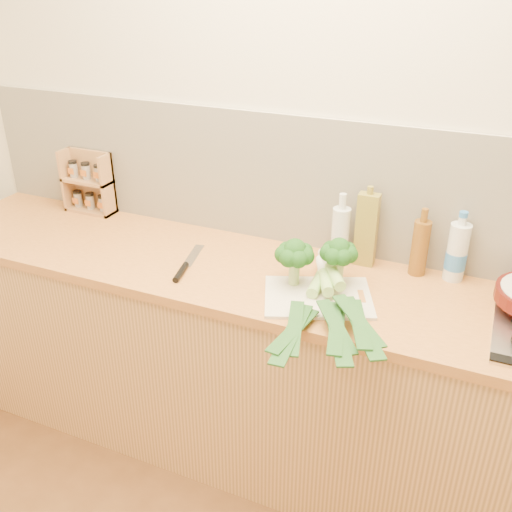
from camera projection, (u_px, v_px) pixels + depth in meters
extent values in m
plane|color=beige|center=(317.00, 153.00, 2.21)|extent=(3.50, 0.00, 3.50)
cube|color=silver|center=(315.00, 185.00, 2.26)|extent=(3.20, 0.02, 0.54)
cube|color=tan|center=(285.00, 376.00, 2.37)|extent=(3.20, 0.60, 0.86)
cube|color=#C9803B|center=(288.00, 282.00, 2.16)|extent=(3.20, 0.62, 0.04)
cube|color=beige|center=(318.00, 297.00, 2.01)|extent=(0.45, 0.39, 0.01)
cylinder|color=#96AE66|center=(294.00, 274.00, 2.07)|extent=(0.04, 0.04, 0.08)
sphere|color=black|center=(295.00, 251.00, 2.03)|extent=(0.09, 0.09, 0.09)
sphere|color=black|center=(305.00, 256.00, 2.02)|extent=(0.07, 0.07, 0.07)
sphere|color=black|center=(304.00, 252.00, 2.05)|extent=(0.07, 0.07, 0.07)
sphere|color=black|center=(296.00, 249.00, 2.07)|extent=(0.07, 0.07, 0.07)
sphere|color=black|center=(287.00, 250.00, 2.06)|extent=(0.07, 0.07, 0.07)
sphere|color=black|center=(283.00, 254.00, 2.03)|extent=(0.07, 0.07, 0.07)
sphere|color=black|center=(289.00, 258.00, 2.00)|extent=(0.07, 0.07, 0.07)
sphere|color=black|center=(298.00, 259.00, 2.00)|extent=(0.07, 0.07, 0.07)
cylinder|color=#96AE66|center=(337.00, 273.00, 2.07)|extent=(0.04, 0.04, 0.09)
sphere|color=black|center=(339.00, 249.00, 2.02)|extent=(0.08, 0.08, 0.08)
sphere|color=black|center=(349.00, 255.00, 2.02)|extent=(0.06, 0.06, 0.06)
sphere|color=black|center=(348.00, 250.00, 2.05)|extent=(0.06, 0.06, 0.06)
sphere|color=black|center=(339.00, 248.00, 2.06)|extent=(0.06, 0.06, 0.06)
sphere|color=black|center=(331.00, 249.00, 2.06)|extent=(0.06, 0.06, 0.06)
sphere|color=black|center=(328.00, 253.00, 2.03)|extent=(0.06, 0.06, 0.06)
sphere|color=black|center=(334.00, 257.00, 2.00)|extent=(0.06, 0.06, 0.06)
sphere|color=black|center=(343.00, 257.00, 2.00)|extent=(0.06, 0.06, 0.06)
cylinder|color=white|center=(326.00, 265.00, 2.17)|extent=(0.05, 0.13, 0.04)
cylinder|color=#91C160|center=(317.00, 283.00, 2.05)|extent=(0.05, 0.17, 0.04)
cube|color=#174218|center=(294.00, 330.00, 1.78)|extent=(0.08, 0.30, 0.02)
cube|color=#174218|center=(292.00, 333.00, 1.77)|extent=(0.08, 0.34, 0.01)
cube|color=#174218|center=(295.00, 327.00, 1.79)|extent=(0.12, 0.28, 0.02)
cylinder|color=white|center=(322.00, 266.00, 2.12)|extent=(0.08, 0.12, 0.04)
cylinder|color=#91C160|center=(326.00, 282.00, 2.01)|extent=(0.09, 0.14, 0.04)
cube|color=#174218|center=(336.00, 329.00, 1.76)|extent=(0.11, 0.30, 0.02)
cube|color=#174218|center=(337.00, 332.00, 1.74)|extent=(0.18, 0.33, 0.01)
cube|color=#174218|center=(336.00, 326.00, 1.77)|extent=(0.20, 0.25, 0.02)
cylinder|color=white|center=(326.00, 260.00, 2.13)|extent=(0.09, 0.12, 0.04)
cylinder|color=#91C160|center=(335.00, 276.00, 2.02)|extent=(0.11, 0.15, 0.04)
cube|color=#174218|center=(359.00, 323.00, 1.75)|extent=(0.15, 0.30, 0.02)
cube|color=#174218|center=(361.00, 326.00, 1.74)|extent=(0.22, 0.32, 0.01)
cube|color=#174218|center=(358.00, 320.00, 1.76)|extent=(0.22, 0.24, 0.02)
cube|color=silver|center=(193.00, 255.00, 2.31)|extent=(0.08, 0.20, 0.00)
cylinder|color=black|center=(181.00, 272.00, 2.16)|extent=(0.05, 0.13, 0.02)
cube|color=tan|center=(93.00, 180.00, 2.69)|extent=(0.24, 0.01, 0.29)
cube|color=tan|center=(92.00, 210.00, 2.72)|extent=(0.24, 0.10, 0.01)
cube|color=tan|center=(87.00, 180.00, 2.65)|extent=(0.24, 0.10, 0.01)
cube|color=tan|center=(68.00, 179.00, 2.70)|extent=(0.01, 0.10, 0.29)
cube|color=tan|center=(108.00, 186.00, 2.62)|extent=(0.01, 0.10, 0.29)
cylinder|color=gray|center=(78.00, 200.00, 2.73)|extent=(0.04, 0.04, 0.07)
cylinder|color=gray|center=(90.00, 202.00, 2.70)|extent=(0.04, 0.04, 0.07)
cylinder|color=gray|center=(103.00, 204.00, 2.68)|extent=(0.04, 0.04, 0.07)
cylinder|color=gray|center=(74.00, 170.00, 2.66)|extent=(0.04, 0.04, 0.07)
cylinder|color=gray|center=(86.00, 172.00, 2.63)|extent=(0.04, 0.04, 0.07)
cylinder|color=gray|center=(99.00, 174.00, 2.61)|extent=(0.04, 0.04, 0.07)
cube|color=olive|center=(366.00, 230.00, 2.18)|extent=(0.08, 0.05, 0.29)
cylinder|color=olive|center=(370.00, 190.00, 2.11)|extent=(0.02, 0.02, 0.03)
cylinder|color=silver|center=(340.00, 235.00, 2.22)|extent=(0.07, 0.07, 0.22)
cylinder|color=silver|center=(343.00, 201.00, 2.15)|extent=(0.03, 0.03, 0.06)
cylinder|color=brown|center=(420.00, 248.00, 2.13)|extent=(0.06, 0.06, 0.22)
cylinder|color=brown|center=(425.00, 215.00, 2.07)|extent=(0.03, 0.03, 0.05)
cylinder|color=silver|center=(457.00, 252.00, 2.09)|extent=(0.08, 0.08, 0.22)
cylinder|color=silver|center=(463.00, 221.00, 2.04)|extent=(0.03, 0.03, 0.03)
cylinder|color=#3578C9|center=(455.00, 260.00, 2.11)|extent=(0.08, 0.08, 0.07)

